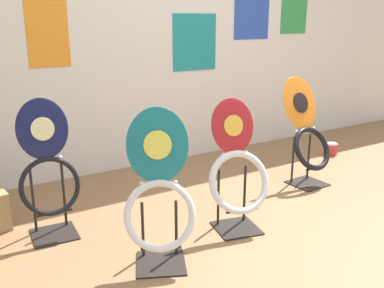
{
  "coord_description": "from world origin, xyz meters",
  "views": [
    {
      "loc": [
        -2.06,
        -1.59,
        1.35
      ],
      "look_at": [
        -0.61,
        0.77,
        0.55
      ],
      "focal_mm": 40.0,
      "sensor_mm": 36.0,
      "label": 1
    }
  ],
  "objects_px": {
    "toilet_seat_display_orange_sun": "(308,137)",
    "paint_can": "(331,148)",
    "toilet_seat_display_navy_moon": "(48,170)",
    "toilet_seat_display_teal_sax": "(159,197)",
    "toilet_seat_display_crimson_swirl": "(237,173)"
  },
  "relations": [
    {
      "from": "toilet_seat_display_navy_moon",
      "to": "toilet_seat_display_crimson_swirl",
      "type": "xyz_separation_m",
      "value": [
        1.07,
        -0.56,
        -0.05
      ]
    },
    {
      "from": "toilet_seat_display_navy_moon",
      "to": "toilet_seat_display_teal_sax",
      "type": "distance_m",
      "value": 0.81
    },
    {
      "from": "toilet_seat_display_orange_sun",
      "to": "paint_can",
      "type": "relative_size",
      "value": 6.3
    },
    {
      "from": "toilet_seat_display_orange_sun",
      "to": "toilet_seat_display_teal_sax",
      "type": "xyz_separation_m",
      "value": [
        -1.65,
        -0.47,
        0.0
      ]
    },
    {
      "from": "toilet_seat_display_navy_moon",
      "to": "toilet_seat_display_orange_sun",
      "type": "distance_m",
      "value": 2.1
    },
    {
      "from": "toilet_seat_display_orange_sun",
      "to": "toilet_seat_display_crimson_swirl",
      "type": "distance_m",
      "value": 1.08
    },
    {
      "from": "toilet_seat_display_teal_sax",
      "to": "toilet_seat_display_navy_moon",
      "type": "bearing_deg",
      "value": 123.16
    },
    {
      "from": "toilet_seat_display_navy_moon",
      "to": "toilet_seat_display_crimson_swirl",
      "type": "bearing_deg",
      "value": -27.68
    },
    {
      "from": "toilet_seat_display_navy_moon",
      "to": "paint_can",
      "type": "height_order",
      "value": "toilet_seat_display_navy_moon"
    },
    {
      "from": "toilet_seat_display_orange_sun",
      "to": "toilet_seat_display_teal_sax",
      "type": "bearing_deg",
      "value": -163.93
    },
    {
      "from": "toilet_seat_display_orange_sun",
      "to": "paint_can",
      "type": "xyz_separation_m",
      "value": [
        0.84,
        0.45,
        -0.34
      ]
    },
    {
      "from": "toilet_seat_display_navy_moon",
      "to": "toilet_seat_display_crimson_swirl",
      "type": "relative_size",
      "value": 1.03
    },
    {
      "from": "toilet_seat_display_orange_sun",
      "to": "toilet_seat_display_crimson_swirl",
      "type": "relative_size",
      "value": 1.03
    },
    {
      "from": "toilet_seat_display_navy_moon",
      "to": "toilet_seat_display_orange_sun",
      "type": "relative_size",
      "value": 0.99
    },
    {
      "from": "toilet_seat_display_teal_sax",
      "to": "paint_can",
      "type": "bearing_deg",
      "value": 20.32
    }
  ]
}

